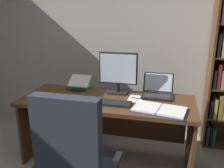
# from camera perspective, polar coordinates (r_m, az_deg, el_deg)

# --- Properties ---
(wall_back) EXTENTS (5.27, 0.12, 2.62)m
(wall_back) POSITION_cam_1_polar(r_m,az_deg,el_deg) (3.33, 2.99, 11.15)
(wall_back) COLOR #B2ADA3
(wall_back) RESTS_ON ground
(desk) EXTENTS (1.84, 0.72, 0.74)m
(desk) POSITION_cam_1_polar(r_m,az_deg,el_deg) (2.70, -0.70, -7.00)
(desk) COLOR #4C2D19
(desk) RESTS_ON ground
(monitor) EXTENTS (0.43, 0.16, 0.47)m
(monitor) POSITION_cam_1_polar(r_m,az_deg,el_deg) (2.69, 1.48, 2.59)
(monitor) COLOR black
(monitor) RESTS_ON desk
(laptop) EXTENTS (0.33, 0.31, 0.23)m
(laptop) POSITION_cam_1_polar(r_m,az_deg,el_deg) (2.69, 10.78, -1.76)
(laptop) COLOR black
(laptop) RESTS_ON desk
(keyboard) EXTENTS (0.42, 0.15, 0.02)m
(keyboard) POSITION_cam_1_polar(r_m,az_deg,el_deg) (2.42, -0.42, -4.51)
(keyboard) COLOR black
(keyboard) RESTS_ON desk
(computer_mouse) EXTENTS (0.06, 0.10, 0.04)m
(computer_mouse) POSITION_cam_1_polar(r_m,az_deg,el_deg) (2.51, -7.10, -3.71)
(computer_mouse) COLOR black
(computer_mouse) RESTS_ON desk
(reading_stand_with_book) EXTENTS (0.27, 0.25, 0.15)m
(reading_stand_with_book) POSITION_cam_1_polar(r_m,az_deg,el_deg) (2.92, -7.83, 0.31)
(reading_stand_with_book) COLOR black
(reading_stand_with_book) RESTS_ON desk
(open_binder) EXTENTS (0.54, 0.37, 0.02)m
(open_binder) POSITION_cam_1_polar(r_m,az_deg,el_deg) (2.31, 11.25, -5.94)
(open_binder) COLOR navy
(open_binder) RESTS_ON desk
(notepad) EXTENTS (0.16, 0.22, 0.01)m
(notepad) POSITION_cam_1_polar(r_m,az_deg,el_deg) (2.56, 5.66, -3.56)
(notepad) COLOR silver
(notepad) RESTS_ON desk
(pen) EXTENTS (0.14, 0.03, 0.01)m
(pen) POSITION_cam_1_polar(r_m,az_deg,el_deg) (2.56, 6.11, -3.41)
(pen) COLOR black
(pen) RESTS_ON notepad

